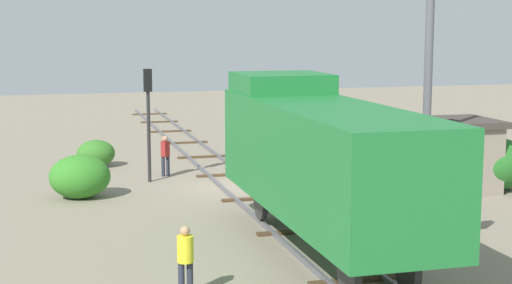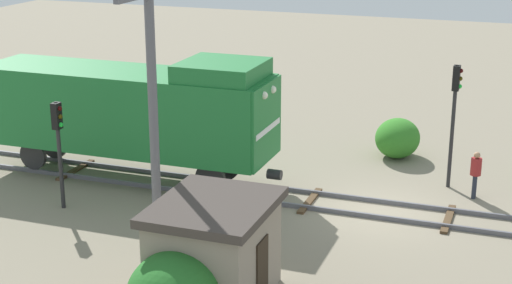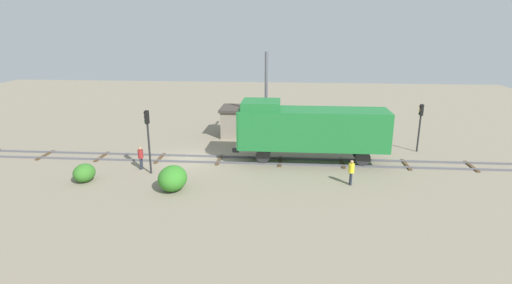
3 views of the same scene
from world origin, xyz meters
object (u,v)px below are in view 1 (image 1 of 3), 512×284
(traffic_signal_mid, at_px, (449,160))
(catenary_mast, at_px, (429,86))
(locomotive, at_px, (321,154))
(relay_hut, at_px, (449,155))
(worker_near_track, at_px, (165,153))
(worker_by_signal, at_px, (185,256))
(traffic_signal_near, at_px, (148,104))

(traffic_signal_mid, xyz_separation_m, catenary_mast, (-1.66, -4.42, 1.66))
(locomotive, height_order, catenary_mast, catenary_mast)
(traffic_signal_mid, height_order, relay_hut, traffic_signal_mid)
(locomotive, xyz_separation_m, worker_near_track, (2.40, -12.27, -1.78))
(worker_by_signal, bearing_deg, worker_near_track, -107.98)
(locomotive, height_order, worker_near_track, locomotive)
(locomotive, xyz_separation_m, worker_by_signal, (4.20, 2.56, -1.78))
(worker_by_signal, bearing_deg, traffic_signal_mid, -178.47)
(locomotive, height_order, traffic_signal_near, locomotive)
(traffic_signal_mid, distance_m, worker_by_signal, 7.95)
(worker_by_signal, height_order, relay_hut, relay_hut)
(traffic_signal_near, xyz_separation_m, worker_near_track, (-0.80, -0.98, -2.14))
(traffic_signal_mid, bearing_deg, relay_hut, -119.08)
(locomotive, bearing_deg, catenary_mast, -144.86)
(locomotive, relative_size, traffic_signal_near, 2.55)
(traffic_signal_near, height_order, worker_by_signal, traffic_signal_near)
(traffic_signal_near, height_order, catenary_mast, catenary_mast)
(traffic_signal_mid, bearing_deg, worker_by_signal, 12.59)
(traffic_signal_near, distance_m, catenary_mast, 11.37)
(catenary_mast, distance_m, relay_hut, 4.78)
(worker_near_track, height_order, worker_by_signal, same)
(worker_by_signal, relative_size, catenary_mast, 0.21)
(worker_by_signal, bearing_deg, traffic_signal_near, -105.19)
(worker_near_track, distance_m, relay_hut, 11.46)
(traffic_signal_mid, relative_size, catenary_mast, 0.46)
(catenary_mast, bearing_deg, worker_by_signal, 33.46)
(traffic_signal_near, distance_m, worker_by_signal, 14.05)
(catenary_mast, xyz_separation_m, relay_hut, (-2.44, -2.95, -2.87))
(worker_near_track, relative_size, catenary_mast, 0.21)
(traffic_signal_near, xyz_separation_m, traffic_signal_mid, (-6.60, 12.15, -0.54))
(traffic_signal_mid, bearing_deg, worker_near_track, -66.16)
(traffic_signal_near, relative_size, relay_hut, 1.30)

